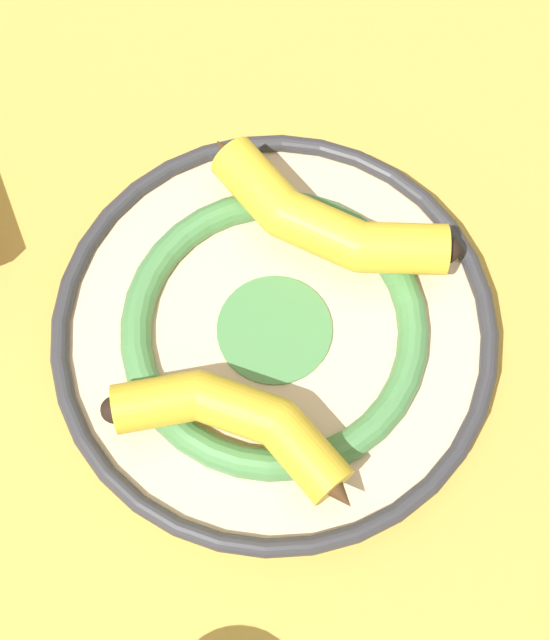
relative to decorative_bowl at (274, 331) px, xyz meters
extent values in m
plane|color=gold|center=(0.04, 0.03, -0.02)|extent=(2.80, 2.80, 0.00)
cylinder|color=beige|center=(0.00, 0.00, -0.01)|extent=(0.31, 0.31, 0.02)
torus|color=#4C894C|center=(0.00, 0.00, 0.01)|extent=(0.22, 0.22, 0.02)
cylinder|color=#4C894C|center=(0.00, 0.00, 0.00)|extent=(0.08, 0.08, 0.00)
torus|color=#333338|center=(0.00, 0.00, 0.01)|extent=(0.32, 0.32, 0.01)
cylinder|color=gold|center=(0.10, 0.00, 0.04)|extent=(0.07, 0.06, 0.03)
cylinder|color=gold|center=(0.06, -0.03, 0.04)|extent=(0.06, 0.07, 0.03)
cylinder|color=gold|center=(0.05, -0.09, 0.04)|extent=(0.04, 0.06, 0.03)
sphere|color=gold|center=(0.08, -0.01, 0.04)|extent=(0.03, 0.03, 0.03)
sphere|color=gold|center=(0.05, -0.06, 0.04)|extent=(0.03, 0.03, 0.03)
cone|color=#472D19|center=(0.13, 0.02, 0.04)|extent=(0.04, 0.04, 0.03)
sphere|color=black|center=(0.05, -0.12, 0.04)|extent=(0.02, 0.02, 0.02)
cylinder|color=yellow|center=(-0.10, 0.00, 0.04)|extent=(0.07, 0.06, 0.04)
cylinder|color=yellow|center=(-0.06, 0.04, 0.04)|extent=(0.07, 0.07, 0.04)
cylinder|color=yellow|center=(-0.03, 0.10, 0.04)|extent=(0.05, 0.07, 0.04)
sphere|color=yellow|center=(-0.08, 0.02, 0.04)|extent=(0.04, 0.04, 0.04)
sphere|color=yellow|center=(-0.04, 0.07, 0.04)|extent=(0.04, 0.04, 0.04)
cone|color=#472D19|center=(-0.13, -0.01, 0.04)|extent=(0.04, 0.04, 0.03)
sphere|color=black|center=(-0.03, 0.13, 0.04)|extent=(0.02, 0.02, 0.02)
camera|label=1|loc=(0.22, -0.04, 0.61)|focal=50.00mm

